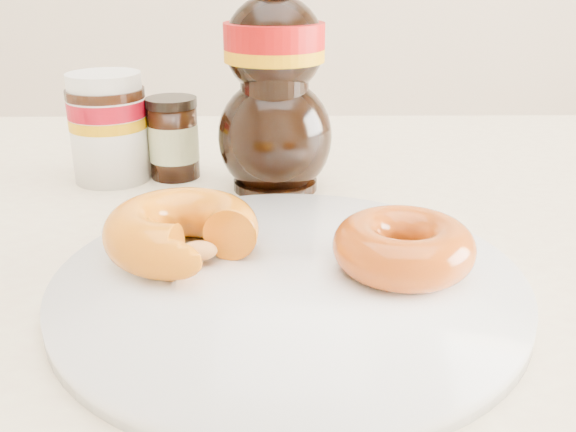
{
  "coord_description": "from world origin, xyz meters",
  "views": [
    {
      "loc": [
        -0.02,
        -0.32,
        0.95
      ],
      "look_at": [
        -0.02,
        0.1,
        0.79
      ],
      "focal_mm": 40.0,
      "sensor_mm": 36.0,
      "label": 1
    }
  ],
  "objects_px": {
    "donut_bitten": "(182,231)",
    "donut_whole": "(403,246)",
    "syrup_bottle": "(274,79)",
    "dark_jar": "(174,139)",
    "dining_table": "(307,355)",
    "nutella_jar": "(108,123)",
    "plate": "(289,284)"
  },
  "relations": [
    {
      "from": "donut_bitten",
      "to": "donut_whole",
      "type": "xyz_separation_m",
      "value": [
        0.15,
        -0.02,
        -0.0
      ]
    },
    {
      "from": "syrup_bottle",
      "to": "dark_jar",
      "type": "xyz_separation_m",
      "value": [
        -0.1,
        0.04,
        -0.06
      ]
    },
    {
      "from": "donut_bitten",
      "to": "syrup_bottle",
      "type": "bearing_deg",
      "value": 80.79
    },
    {
      "from": "donut_bitten",
      "to": "dark_jar",
      "type": "bearing_deg",
      "value": 109.88
    },
    {
      "from": "dining_table",
      "to": "dark_jar",
      "type": "bearing_deg",
      "value": 123.28
    },
    {
      "from": "dining_table",
      "to": "nutella_jar",
      "type": "distance_m",
      "value": 0.29
    },
    {
      "from": "plate",
      "to": "donut_bitten",
      "type": "relative_size",
      "value": 2.89
    },
    {
      "from": "dining_table",
      "to": "donut_bitten",
      "type": "bearing_deg",
      "value": -164.25
    },
    {
      "from": "dining_table",
      "to": "syrup_bottle",
      "type": "distance_m",
      "value": 0.24
    },
    {
      "from": "nutella_jar",
      "to": "donut_bitten",
      "type": "bearing_deg",
      "value": -64.7
    },
    {
      "from": "dining_table",
      "to": "dark_jar",
      "type": "height_order",
      "value": "dark_jar"
    },
    {
      "from": "plate",
      "to": "nutella_jar",
      "type": "bearing_deg",
      "value": 125.62
    },
    {
      "from": "dining_table",
      "to": "syrup_bottle",
      "type": "height_order",
      "value": "syrup_bottle"
    },
    {
      "from": "plate",
      "to": "donut_bitten",
      "type": "xyz_separation_m",
      "value": [
        -0.07,
        0.03,
        0.03
      ]
    },
    {
      "from": "dining_table",
      "to": "plate",
      "type": "relative_size",
      "value": 4.66
    },
    {
      "from": "syrup_bottle",
      "to": "nutella_jar",
      "type": "bearing_deg",
      "value": 169.66
    },
    {
      "from": "nutella_jar",
      "to": "dark_jar",
      "type": "height_order",
      "value": "nutella_jar"
    },
    {
      "from": "dining_table",
      "to": "plate",
      "type": "xyz_separation_m",
      "value": [
        -0.02,
        -0.05,
        0.09
      ]
    },
    {
      "from": "nutella_jar",
      "to": "syrup_bottle",
      "type": "xyz_separation_m",
      "value": [
        0.16,
        -0.03,
        0.05
      ]
    },
    {
      "from": "donut_whole",
      "to": "donut_bitten",
      "type": "bearing_deg",
      "value": 171.07
    },
    {
      "from": "donut_bitten",
      "to": "dark_jar",
      "type": "height_order",
      "value": "dark_jar"
    },
    {
      "from": "syrup_bottle",
      "to": "dark_jar",
      "type": "bearing_deg",
      "value": 160.14
    },
    {
      "from": "donut_bitten",
      "to": "dark_jar",
      "type": "relative_size",
      "value": 1.32
    },
    {
      "from": "dining_table",
      "to": "nutella_jar",
      "type": "xyz_separation_m",
      "value": [
        -0.18,
        0.18,
        0.14
      ]
    },
    {
      "from": "dining_table",
      "to": "dark_jar",
      "type": "distance_m",
      "value": 0.26
    },
    {
      "from": "donut_bitten",
      "to": "syrup_bottle",
      "type": "xyz_separation_m",
      "value": [
        0.06,
        0.18,
        0.07
      ]
    },
    {
      "from": "syrup_bottle",
      "to": "donut_bitten",
      "type": "bearing_deg",
      "value": -109.06
    },
    {
      "from": "donut_bitten",
      "to": "nutella_jar",
      "type": "height_order",
      "value": "nutella_jar"
    },
    {
      "from": "syrup_bottle",
      "to": "dining_table",
      "type": "bearing_deg",
      "value": -80.74
    },
    {
      "from": "plate",
      "to": "donut_whole",
      "type": "height_order",
      "value": "donut_whole"
    },
    {
      "from": "donut_whole",
      "to": "dark_jar",
      "type": "height_order",
      "value": "dark_jar"
    },
    {
      "from": "donut_whole",
      "to": "syrup_bottle",
      "type": "relative_size",
      "value": 0.45
    }
  ]
}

